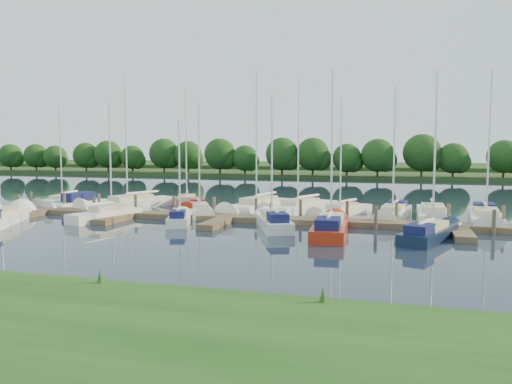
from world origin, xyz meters
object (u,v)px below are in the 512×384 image
(sailboat_n_0, at_px, (64,202))
(motorboat, at_px, (77,204))
(dock, at_px, (226,219))
(sailboat_s_2, at_px, (180,219))
(sailboat_n_5, at_px, (258,208))

(sailboat_n_0, bearing_deg, motorboat, 139.11)
(dock, bearing_deg, sailboat_s_2, -149.82)
(motorboat, bearing_deg, dock, 178.77)
(dock, relative_size, motorboat, 6.53)
(motorboat, relative_size, sailboat_s_2, 0.78)
(dock, distance_m, sailboat_s_2, 3.42)
(dock, bearing_deg, sailboat_n_0, 161.75)
(sailboat_n_0, height_order, sailboat_s_2, sailboat_n_0)
(sailboat_n_5, xyz_separation_m, sailboat_s_2, (-3.60, -8.04, 0.04))
(motorboat, relative_size, sailboat_n_5, 0.49)
(sailboat_n_5, bearing_deg, motorboat, 22.97)
(dock, height_order, motorboat, motorboat)
(sailboat_n_5, relative_size, sailboat_s_2, 1.58)
(sailboat_n_5, bearing_deg, sailboat_s_2, 80.25)
(motorboat, distance_m, sailboat_s_2, 13.83)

